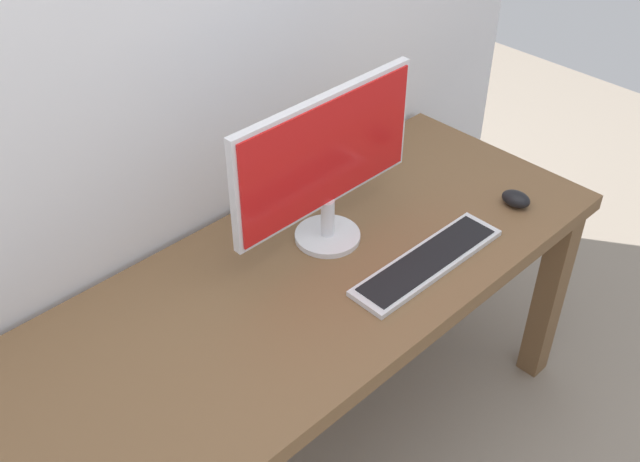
# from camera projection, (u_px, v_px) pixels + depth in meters

# --- Properties ---
(ground_plane) EXTENTS (6.00, 6.00, 0.00)m
(ground_plane) POSITION_uv_depth(u_px,v_px,m) (310.00, 452.00, 2.35)
(ground_plane) COLOR gray
(desk) EXTENTS (1.72, 0.69, 0.73)m
(desk) POSITION_uv_depth(u_px,v_px,m) (308.00, 305.00, 1.96)
(desk) COLOR brown
(desk) RESTS_ON ground_plane
(monitor) EXTENTS (0.59, 0.18, 0.42)m
(monitor) POSITION_uv_depth(u_px,v_px,m) (326.00, 161.00, 1.87)
(monitor) COLOR silver
(monitor) RESTS_ON desk
(keyboard_primary) EXTENTS (0.48, 0.13, 0.02)m
(keyboard_primary) POSITION_uv_depth(u_px,v_px,m) (428.00, 262.00, 1.93)
(keyboard_primary) COLOR silver
(keyboard_primary) RESTS_ON desk
(mouse) EXTENTS (0.07, 0.09, 0.04)m
(mouse) POSITION_uv_depth(u_px,v_px,m) (516.00, 199.00, 2.13)
(mouse) COLOR black
(mouse) RESTS_ON desk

